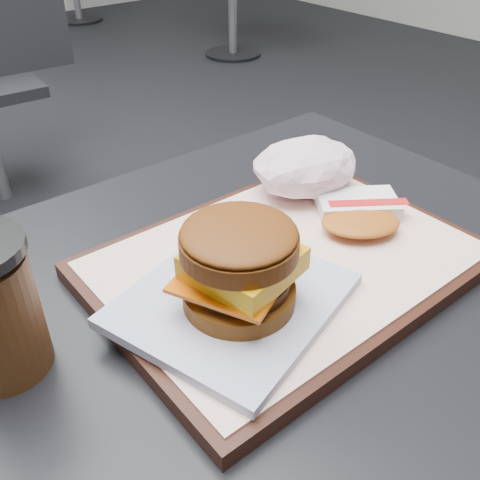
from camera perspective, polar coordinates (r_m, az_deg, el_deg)
name	(u,v)px	position (r m, az deg, el deg)	size (l,w,h in m)	color
customer_table	(244,413)	(0.67, 0.39, -17.94)	(0.80, 0.60, 0.77)	#A5A5AA
serving_tray	(285,263)	(0.56, 4.86, -2.50)	(0.38, 0.28, 0.02)	black
breakfast_sandwich	(237,274)	(0.46, -0.28, -3.61)	(0.23, 0.22, 0.09)	silver
hash_brown	(359,212)	(0.61, 12.55, 2.91)	(0.14, 0.13, 0.02)	white
crumpled_wrapper	(306,167)	(0.66, 7.05, 7.75)	(0.14, 0.11, 0.06)	white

